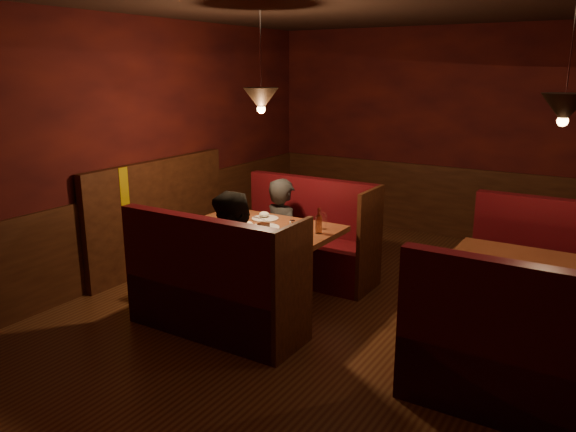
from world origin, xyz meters
The scene contains 9 objects.
room centered at (-0.28, 0.04, 1.05)m, with size 6.02×7.02×2.92m.
main_table centered at (-1.25, 0.17, 0.62)m, with size 1.51×0.92×1.06m.
main_bench_far centered at (-1.23, 1.02, 0.36)m, with size 1.66×0.59×1.13m.
main_bench_near centered at (-1.23, -0.69, 0.36)m, with size 1.66×0.59×1.13m.
second_table centered at (1.33, 0.30, 0.61)m, with size 1.47×0.94×0.83m.
second_bench_far centered at (1.36, 1.18, 0.37)m, with size 1.62×0.61×1.16m.
second_bench_near centered at (1.36, -0.58, 0.37)m, with size 1.62×0.61×1.16m.
diner_a centered at (-1.41, 0.78, 0.76)m, with size 0.56×0.37×1.53m, color black.
diner_b centered at (-1.16, -0.43, 0.81)m, with size 0.79×0.61×1.62m, color black.
Camera 1 is at (1.80, -4.30, 2.33)m, focal length 35.00 mm.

